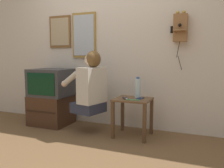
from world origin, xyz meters
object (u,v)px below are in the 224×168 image
person (90,85)px  cell_phone_held (126,98)px  television (52,82)px  framed_picture (60,32)px  wall_phone_antique (180,28)px  wall_mirror (84,35)px  cell_phone_spare (140,98)px  toothbrush (132,100)px  water_bottle (138,88)px

person → cell_phone_held: 0.52m
television → cell_phone_held: size_ratio=4.28×
television → framed_picture: (-0.04, 0.31, 0.79)m
framed_picture → wall_phone_antique: bearing=-1.3°
wall_mirror → cell_phone_spare: bearing=-18.9°
television → toothbrush: television is taller
cell_phone_spare → framed_picture: bearing=177.3°
toothbrush → cell_phone_spare: bearing=-35.0°
framed_picture → cell_phone_spare: 1.77m
wall_phone_antique → person: bearing=-159.7°
cell_phone_spare → water_bottle: (-0.06, 0.07, 0.12)m
person → cell_phone_spare: (0.67, 0.11, -0.15)m
television → wall_mirror: 0.88m
wall_mirror → person: bearing=-52.9°
water_bottle → toothbrush: water_bottle is taller
framed_picture → television: bearing=-82.7°
television → wall_phone_antique: size_ratio=0.76×
cell_phone_held → cell_phone_spare: same height
cell_phone_held → cell_phone_spare: size_ratio=1.03×
wall_mirror → cell_phone_spare: wall_mirror is taller
wall_phone_antique → toothbrush: size_ratio=4.21×
water_bottle → toothbrush: size_ratio=1.51×
toothbrush → wall_phone_antique: bearing=-56.4°
person → wall_mirror: bearing=51.5°
cell_phone_held → water_bottle: size_ratio=0.50×
framed_picture → cell_phone_held: 1.65m
person → television: (-0.75, 0.14, -0.01)m
cell_phone_spare → television: bearing=-170.8°
toothbrush → cell_phone_held: bearing=50.6°
wall_phone_antique → toothbrush: bearing=-139.0°
television → wall_phone_antique: bearing=8.2°
person → water_bottle: bearing=-59.4°
person → framed_picture: framed_picture is taller
toothbrush → water_bottle: bearing=-11.7°
person → wall_mirror: wall_mirror is taller
wall_phone_antique → cell_phone_held: wall_phone_antique is taller
water_bottle → person: bearing=-163.8°
cell_phone_spare → toothbrush: 0.16m
person → cell_phone_spare: person is taller
television → wall_mirror: size_ratio=0.85×
wall_phone_antique → framed_picture: (-1.90, 0.04, 0.02)m
television → cell_phone_spare: bearing=-1.6°
television → wall_mirror: bearing=37.4°
framed_picture → person: bearing=-30.1°
person → television: person is taller
television → toothbrush: (1.35, -0.18, -0.14)m
wall_phone_antique → cell_phone_spare: bearing=-145.1°
cell_phone_spare → water_bottle: 0.16m
toothbrush → wall_mirror: bearing=55.2°
wall_mirror → water_bottle: size_ratio=2.50×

